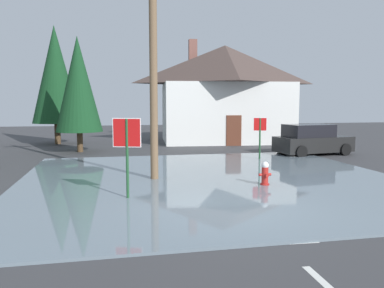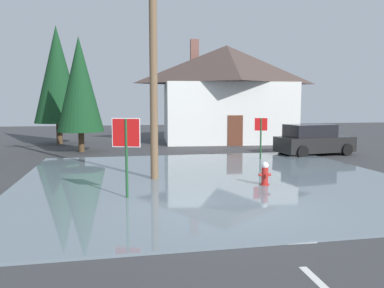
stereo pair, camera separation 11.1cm
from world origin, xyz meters
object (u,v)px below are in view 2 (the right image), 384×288
at_px(stop_sign_far, 261,130).
at_px(pine_tree_short_left, 80,84).
at_px(utility_pole, 153,37).
at_px(pine_tree_tall_left, 57,75).
at_px(stop_sign_near, 126,141).
at_px(parked_car, 313,140).
at_px(fire_hydrant, 265,174).
at_px(house, 226,92).

relative_size(stop_sign_far, pine_tree_short_left, 0.32).
bearing_deg(utility_pole, pine_tree_short_left, 109.84).
relative_size(stop_sign_far, pine_tree_tall_left, 0.26).
relative_size(stop_sign_near, pine_tree_tall_left, 0.30).
bearing_deg(parked_car, utility_pole, -149.88).
xyz_separation_m(pine_tree_tall_left, pine_tree_short_left, (1.85, -4.94, -0.86)).
xyz_separation_m(utility_pole, stop_sign_far, (5.59, 3.92, -3.61)).
bearing_deg(pine_tree_tall_left, pine_tree_short_left, -69.50).
bearing_deg(pine_tree_tall_left, fire_hydrant, -61.39).
bearing_deg(stop_sign_far, stop_sign_near, -135.24).
height_order(house, pine_tree_short_left, house).
bearing_deg(stop_sign_far, parked_car, 21.22).
distance_m(stop_sign_near, house, 17.98).
bearing_deg(stop_sign_far, pine_tree_short_left, 149.85).
xyz_separation_m(stop_sign_far, pine_tree_tall_left, (-10.71, 10.09, 3.23)).
height_order(stop_sign_near, house, house).
distance_m(house, pine_tree_tall_left, 11.80).
height_order(stop_sign_far, parked_car, stop_sign_far).
bearing_deg(house, pine_tree_short_left, -156.03).
xyz_separation_m(stop_sign_far, pine_tree_short_left, (-8.86, 5.15, 2.37)).
xyz_separation_m(parked_car, pine_tree_tall_left, (-14.26, 8.72, 3.92)).
bearing_deg(pine_tree_short_left, house, 23.97).
distance_m(stop_sign_far, pine_tree_short_left, 10.52).
distance_m(parked_car, pine_tree_short_left, 13.32).
xyz_separation_m(stop_sign_near, pine_tree_short_left, (-2.21, 11.75, 2.13)).
xyz_separation_m(stop_sign_near, pine_tree_tall_left, (-4.05, 16.69, 2.99)).
height_order(stop_sign_far, pine_tree_short_left, pine_tree_short_left).
height_order(fire_hydrant, house, house).
relative_size(stop_sign_far, parked_car, 0.48).
bearing_deg(parked_car, stop_sign_near, -141.98).
xyz_separation_m(stop_sign_far, parked_car, (3.54, 1.38, -0.68)).
bearing_deg(stop_sign_near, stop_sign_far, 44.76).
distance_m(stop_sign_far, pine_tree_tall_left, 15.07).
relative_size(stop_sign_near, fire_hydrant, 2.80).
bearing_deg(fire_hydrant, stop_sign_far, 70.05).
xyz_separation_m(fire_hydrant, parked_car, (5.62, 7.11, 0.37)).
height_order(stop_sign_near, pine_tree_tall_left, pine_tree_tall_left).
distance_m(fire_hydrant, stop_sign_far, 6.19).
height_order(parked_car, pine_tree_short_left, pine_tree_short_left).
bearing_deg(house, stop_sign_near, -115.45).
bearing_deg(house, pine_tree_tall_left, 177.33).
bearing_deg(fire_hydrant, utility_pole, 152.75).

